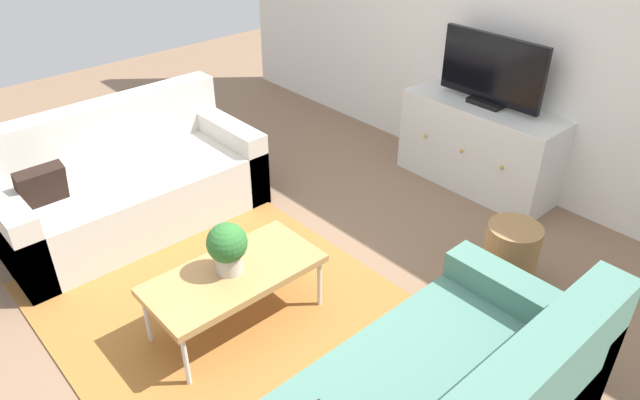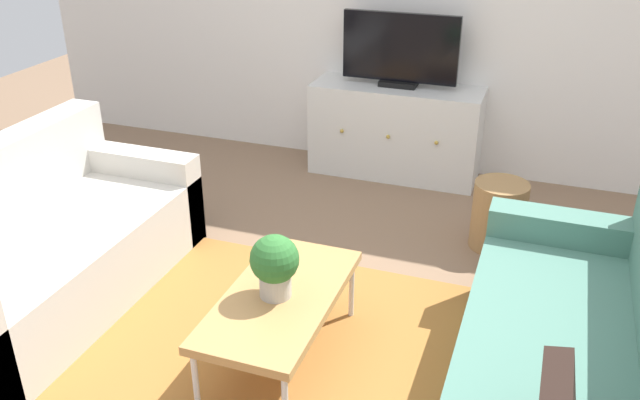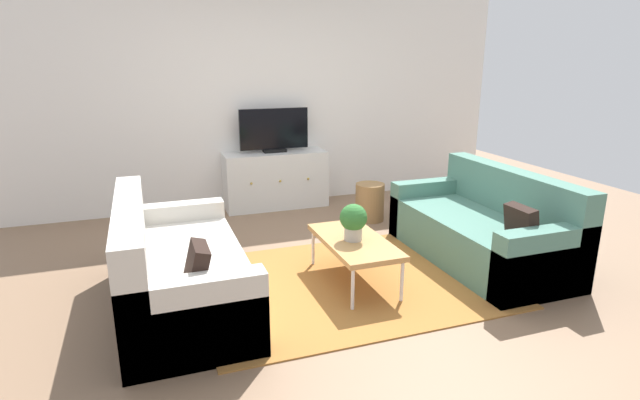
% 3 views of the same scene
% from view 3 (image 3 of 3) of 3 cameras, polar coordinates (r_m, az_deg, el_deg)
% --- Properties ---
extents(ground_plane, '(10.00, 10.00, 0.00)m').
position_cam_3_polar(ground_plane, '(4.53, 2.37, -8.54)').
color(ground_plane, '#84664C').
extents(wall_back, '(6.40, 0.12, 2.70)m').
position_cam_3_polar(wall_back, '(6.58, -5.96, 11.28)').
color(wall_back, white).
rests_on(wall_back, ground_plane).
extents(area_rug, '(2.50, 1.90, 0.01)m').
position_cam_3_polar(area_rug, '(4.41, 3.10, -9.23)').
color(area_rug, '#9E662D').
rests_on(area_rug, ground_plane).
extents(couch_left_side, '(0.90, 1.86, 0.86)m').
position_cam_3_polar(couch_left_side, '(4.04, -16.46, -7.92)').
color(couch_left_side, beige).
rests_on(couch_left_side, ground_plane).
extents(couch_right_side, '(0.90, 1.86, 0.86)m').
position_cam_3_polar(couch_right_side, '(5.03, 18.28, -3.32)').
color(couch_right_side, '#4C7A6B').
rests_on(couch_right_side, ground_plane).
extents(coffee_table, '(0.50, 1.01, 0.39)m').
position_cam_3_polar(coffee_table, '(4.28, 3.90, -4.82)').
color(coffee_table, '#B7844C').
rests_on(coffee_table, ground_plane).
extents(potted_plant, '(0.23, 0.23, 0.31)m').
position_cam_3_polar(potted_plant, '(4.19, 3.80, -2.31)').
color(potted_plant, '#B7B2A8').
rests_on(potted_plant, coffee_table).
extents(tv_console, '(1.30, 0.47, 0.71)m').
position_cam_3_polar(tv_console, '(6.47, -5.05, 2.30)').
color(tv_console, silver).
rests_on(tv_console, ground_plane).
extents(flat_screen_tv, '(0.87, 0.16, 0.55)m').
position_cam_3_polar(flat_screen_tv, '(6.37, -5.23, 7.83)').
color(flat_screen_tv, black).
rests_on(flat_screen_tv, tv_console).
extents(wicker_basket, '(0.34, 0.34, 0.44)m').
position_cam_3_polar(wicker_basket, '(5.98, 5.65, -0.22)').
color(wicker_basket, '#9E7547').
rests_on(wicker_basket, ground_plane).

